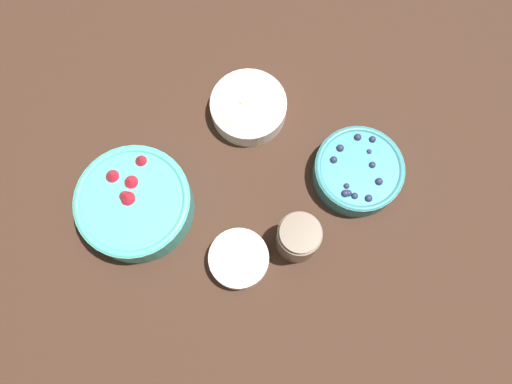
% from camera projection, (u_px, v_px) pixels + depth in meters
% --- Properties ---
extents(ground_plane, '(4.00, 4.00, 0.00)m').
position_uv_depth(ground_plane, '(242.00, 215.00, 1.06)').
color(ground_plane, '#382319').
extents(bowl_strawberries, '(0.24, 0.24, 0.10)m').
position_uv_depth(bowl_strawberries, '(135.00, 203.00, 1.02)').
color(bowl_strawberries, '#47AD9E').
rests_on(bowl_strawberries, ground_plane).
extents(bowl_blueberries, '(0.19, 0.19, 0.06)m').
position_uv_depth(bowl_blueberries, '(358.00, 171.00, 1.06)').
color(bowl_blueberries, teal).
rests_on(bowl_blueberries, ground_plane).
extents(bowl_bananas, '(0.17, 0.17, 0.05)m').
position_uv_depth(bowl_bananas, '(248.00, 107.00, 1.10)').
color(bowl_bananas, white).
rests_on(bowl_bananas, ground_plane).
extents(bowl_cream, '(0.12, 0.12, 0.05)m').
position_uv_depth(bowl_cream, '(239.00, 259.00, 1.01)').
color(bowl_cream, white).
rests_on(bowl_cream, ground_plane).
extents(jar_chocolate, '(0.09, 0.09, 0.11)m').
position_uv_depth(jar_chocolate, '(298.00, 238.00, 1.00)').
color(jar_chocolate, brown).
rests_on(jar_chocolate, ground_plane).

